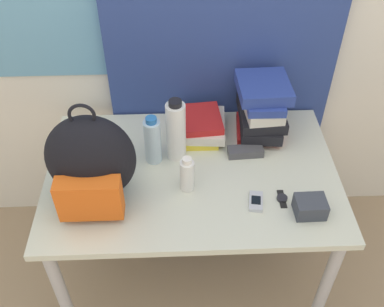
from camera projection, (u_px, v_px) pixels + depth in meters
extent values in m
cube|color=navy|center=(225.00, 0.00, 1.79)|extent=(1.01, 0.04, 2.50)
cube|color=beige|center=(192.00, 174.00, 1.85)|extent=(1.19, 0.78, 0.03)
cylinder|color=#B2B2B7|center=(63.00, 297.00, 1.84)|extent=(0.05, 0.05, 0.68)
cylinder|color=#B2B2B7|center=(325.00, 287.00, 1.87)|extent=(0.05, 0.05, 0.68)
cylinder|color=#B2B2B7|center=(85.00, 179.00, 2.33)|extent=(0.05, 0.05, 0.68)
cylinder|color=#B2B2B7|center=(292.00, 173.00, 2.36)|extent=(0.05, 0.05, 0.68)
ellipsoid|color=black|center=(91.00, 159.00, 1.63)|extent=(0.33, 0.21, 0.37)
cube|color=#E05B19|center=(90.00, 198.00, 1.59)|extent=(0.23, 0.07, 0.17)
torus|color=black|center=(82.00, 115.00, 1.50)|extent=(0.09, 0.01, 0.09)
cube|color=yellow|center=(199.00, 130.00, 2.02)|extent=(0.17, 0.25, 0.03)
cube|color=silver|center=(202.00, 125.00, 1.99)|extent=(0.21, 0.25, 0.04)
cube|color=red|center=(202.00, 119.00, 1.96)|extent=(0.18, 0.22, 0.03)
cube|color=red|center=(258.00, 128.00, 2.02)|extent=(0.21, 0.22, 0.03)
cube|color=black|center=(260.00, 122.00, 1.99)|extent=(0.20, 0.27, 0.05)
cube|color=black|center=(261.00, 113.00, 1.96)|extent=(0.19, 0.26, 0.05)
cube|color=silver|center=(261.00, 104.00, 1.93)|extent=(0.17, 0.26, 0.05)
cube|color=navy|center=(263.00, 95.00, 1.90)|extent=(0.16, 0.27, 0.04)
cube|color=navy|center=(264.00, 87.00, 1.87)|extent=(0.22, 0.23, 0.05)
cylinder|color=silver|center=(153.00, 142.00, 1.83)|extent=(0.07, 0.07, 0.20)
cylinder|color=#286BB7|center=(151.00, 120.00, 1.75)|extent=(0.04, 0.04, 0.02)
cylinder|color=white|center=(176.00, 132.00, 1.82)|extent=(0.08, 0.08, 0.27)
cylinder|color=black|center=(175.00, 103.00, 1.72)|extent=(0.05, 0.05, 0.02)
cylinder|color=white|center=(187.00, 176.00, 1.73)|extent=(0.06, 0.06, 0.14)
cylinder|color=white|center=(187.00, 161.00, 1.68)|extent=(0.04, 0.04, 0.02)
cube|color=#B7BCC6|center=(256.00, 201.00, 1.71)|extent=(0.06, 0.10, 0.02)
cube|color=black|center=(256.00, 200.00, 1.71)|extent=(0.04, 0.05, 0.00)
cube|color=#47474C|center=(245.00, 152.00, 1.90)|extent=(0.15, 0.06, 0.04)
cube|color=#383D47|center=(310.00, 207.00, 1.66)|extent=(0.11, 0.09, 0.07)
cube|color=black|center=(282.00, 199.00, 1.73)|extent=(0.02, 0.09, 0.00)
cylinder|color=#232328|center=(282.00, 198.00, 1.73)|extent=(0.04, 0.04, 0.01)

